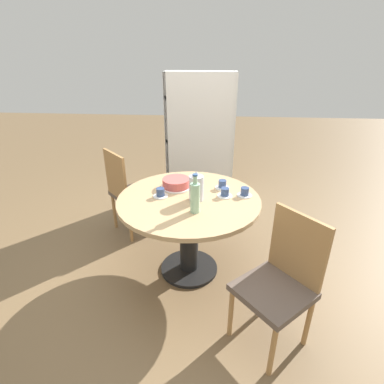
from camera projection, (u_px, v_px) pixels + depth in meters
name	position (u px, v px, depth m)	size (l,w,h in m)	color
ground_plane	(189.00, 269.00, 2.76)	(14.00, 14.00, 0.00)	brown
dining_table	(189.00, 216.00, 2.52)	(1.17, 1.17, 0.74)	black
chair_a	(281.00, 280.00, 1.92)	(0.59, 0.59, 0.93)	#A87A47
chair_b	(129.00, 190.00, 3.14)	(0.59, 0.59, 0.93)	#A87A47
bookshelf	(200.00, 141.00, 3.85)	(0.87, 0.28, 1.60)	silver
coffee_pot	(196.00, 187.00, 2.36)	(0.12, 0.12, 0.24)	silver
water_bottle	(195.00, 197.00, 2.18)	(0.07, 0.07, 0.30)	#99C6A3
cake_main	(176.00, 183.00, 2.61)	(0.27, 0.27, 0.08)	white
cup_a	(160.00, 193.00, 2.45)	(0.12, 0.12, 0.07)	silver
cup_b	(222.00, 185.00, 2.60)	(0.12, 0.12, 0.07)	silver
cup_c	(225.00, 193.00, 2.46)	(0.12, 0.12, 0.07)	silver
cup_d	(245.00, 192.00, 2.47)	(0.12, 0.12, 0.07)	silver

